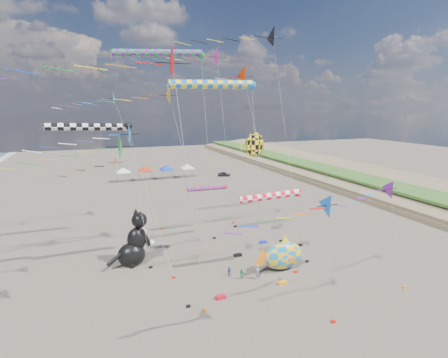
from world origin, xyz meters
TOP-DOWN VIEW (x-y plane):
  - ground at (0.00, 0.00)m, footprint 260.00×260.00m
  - delta_kite_0 at (1.02, -0.92)m, footprint 9.52×1.90m
  - delta_kite_1 at (2.99, 24.15)m, footprint 14.84×3.10m
  - delta_kite_2 at (-10.38, 20.07)m, footprint 7.83×1.82m
  - delta_kite_3 at (-9.14, 25.49)m, footprint 10.63×1.88m
  - delta_kite_4 at (5.94, 13.39)m, footprint 13.87×2.53m
  - delta_kite_5 at (-9.53, 10.80)m, footprint 10.73×2.08m
  - delta_kite_6 at (-10.58, 5.28)m, footprint 11.93×2.40m
  - delta_kite_7 at (-7.66, 4.17)m, footprint 13.54×2.86m
  - delta_kite_8 at (4.10, 15.47)m, footprint 13.03×2.62m
  - delta_kite_9 at (10.71, 1.10)m, footprint 8.88×1.85m
  - delta_kite_10 at (-5.38, 16.67)m, footprint 13.78×2.31m
  - windsock_0 at (4.47, 9.17)m, footprint 8.23×0.76m
  - windsock_1 at (-12.16, 13.85)m, footprint 8.90×0.69m
  - windsock_2 at (-0.84, 11.45)m, footprint 10.09×0.85m
  - windsock_3 at (2.11, 22.63)m, footprint 7.06×0.62m
  - windsock_4 at (-4.29, 19.43)m, footprint 11.52×0.84m
  - angelfish_kite at (3.79, 12.81)m, footprint 3.74×3.02m
  - cat_inflatable at (-8.85, 15.47)m, footprint 4.93×3.57m
  - fish_inflatable at (5.32, 8.46)m, footprint 5.88×2.16m
  - person_adult at (2.07, 7.68)m, footprint 0.65×0.64m
  - child_green at (0.59, 8.18)m, footprint 0.57×0.49m
  - child_blue at (-0.33, 9.25)m, footprint 0.64×0.57m
  - kite_bag_0 at (6.86, 15.79)m, footprint 0.90×0.44m
  - kite_bag_1 at (2.34, 13.31)m, footprint 0.90×0.44m
  - kite_bag_2 at (3.86, 5.90)m, footprint 0.90×0.44m
  - kite_bag_3 at (-2.62, 5.53)m, footprint 0.90×0.44m
  - tent_row at (1.50, 60.00)m, footprint 19.20×4.20m
  - parked_car at (17.80, 58.00)m, footprint 3.42×2.21m

SIDE VIEW (x-z plane):
  - ground at x=0.00m, z-range 0.00..0.00m
  - kite_bag_0 at x=6.86m, z-range 0.00..0.30m
  - kite_bag_1 at x=2.34m, z-range 0.00..0.30m
  - kite_bag_2 at x=3.86m, z-range 0.00..0.30m
  - kite_bag_3 at x=-2.62m, z-range 0.00..0.30m
  - child_blue at x=-0.33m, z-range 0.00..1.04m
  - child_green at x=0.59m, z-range 0.00..1.04m
  - parked_car at x=17.80m, z-range 0.00..1.08m
  - person_adult at x=2.07m, z-range 0.00..1.50m
  - fish_inflatable at x=5.32m, z-range -0.31..3.58m
  - cat_inflatable at x=-8.85m, z-range 0.00..6.00m
  - tent_row at x=1.50m, z-range 1.25..5.05m
  - windsock_3 at x=2.11m, z-range 2.79..9.10m
  - windsock_0 at x=4.47m, z-range 3.74..12.06m
  - delta_kite_9 at x=10.71m, z-range 4.06..14.76m
  - delta_kite_0 at x=1.02m, z-range 4.15..15.09m
  - delta_kite_2 at x=-10.38m, z-range 4.55..16.16m
  - angelfish_kite at x=3.79m, z-range 5.61..19.68m
  - delta_kite_6 at x=-10.58m, z-range 6.07..21.14m
  - delta_kite_5 at x=-9.53m, z-range 6.36..21.84m
  - windsock_1 at x=-12.16m, z-range 7.19..22.46m
  - delta_kite_3 at x=-9.14m, z-range 8.06..26.80m
  - delta_kite_10 at x=-5.38m, z-range 8.10..27.28m
  - windsock_2 at x=-0.84m, z-range 9.14..28.40m
  - delta_kite_7 at x=-7.66m, z-range 8.90..30.06m
  - delta_kite_8 at x=4.10m, z-range 9.14..30.53m
  - windsock_4 at x=-4.29m, z-range 10.99..33.97m
  - delta_kite_1 at x=2.99m, z-range 10.68..35.60m
  - delta_kite_4 at x=5.94m, z-range 11.10..36.42m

